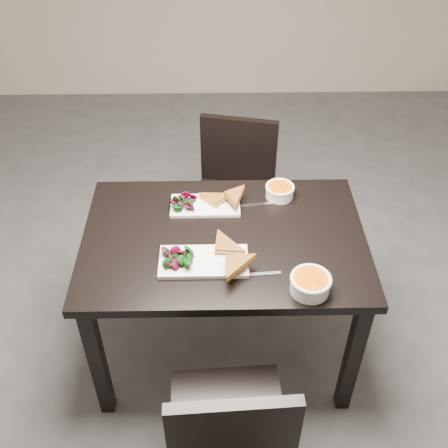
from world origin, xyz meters
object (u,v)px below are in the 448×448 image
(chair_far, at_px, (235,187))
(soup_bowl_near, at_px, (310,283))
(table, at_px, (224,253))
(plate_far, at_px, (205,206))
(chair_near, at_px, (230,431))
(plate_near, at_px, (204,262))
(soup_bowl_far, at_px, (280,190))

(chair_far, xyz_separation_m, soup_bowl_near, (0.25, -1.01, 0.31))
(table, relative_size, plate_far, 3.87)
(chair_near, height_order, plate_far, chair_near)
(table, relative_size, chair_far, 1.41)
(table, distance_m, plate_near, 0.21)
(plate_near, distance_m, plate_far, 0.36)
(chair_near, height_order, chair_far, same)
(plate_near, distance_m, soup_bowl_far, 0.55)
(table, height_order, soup_bowl_far, soup_bowl_far)
(table, xyz_separation_m, chair_near, (0.01, -0.73, -0.17))
(chair_far, bearing_deg, table, -83.76)
(chair_far, height_order, plate_far, chair_far)
(chair_near, distance_m, plate_far, 0.97)
(chair_near, xyz_separation_m, chair_far, (0.06, 1.43, 0.00))
(table, height_order, chair_far, chair_far)
(chair_near, bearing_deg, chair_far, 84.34)
(table, height_order, plate_far, plate_far)
(plate_near, height_order, soup_bowl_near, soup_bowl_near)
(chair_far, relative_size, plate_near, 2.39)
(plate_near, bearing_deg, soup_bowl_near, -20.73)
(plate_near, relative_size, plate_far, 1.15)
(soup_bowl_near, bearing_deg, chair_far, 103.75)
(soup_bowl_far, bearing_deg, plate_far, -168.11)
(soup_bowl_far, bearing_deg, plate_near, -128.78)
(plate_far, bearing_deg, plate_near, -90.61)
(chair_near, xyz_separation_m, plate_far, (-0.09, 0.93, 0.27))
(chair_near, distance_m, chair_far, 1.43)
(chair_far, distance_m, soup_bowl_near, 1.08)
(table, xyz_separation_m, plate_far, (-0.08, 0.20, 0.11))
(table, bearing_deg, soup_bowl_far, 46.24)
(chair_near, distance_m, soup_bowl_far, 1.08)
(table, distance_m, plate_far, 0.24)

